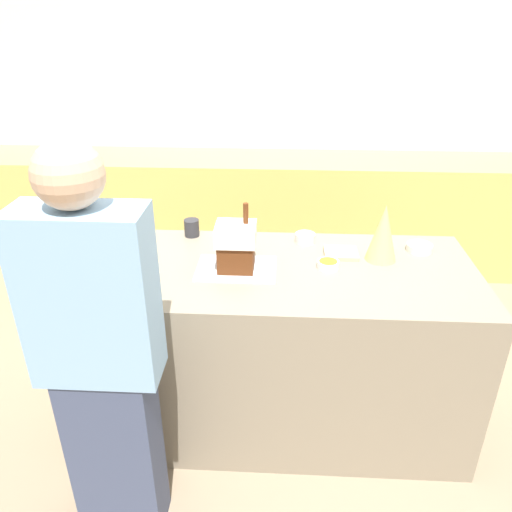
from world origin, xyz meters
name	(u,v)px	position (x,y,z in m)	size (l,w,h in m)	color
ground_plane	(272,411)	(0.00, 0.00, 0.00)	(12.00, 12.00, 0.00)	gray
wall_back	(282,101)	(0.00, 2.14, 1.30)	(8.00, 0.05, 2.60)	white
back_cabinet_block	(279,212)	(0.00, 1.81, 0.46)	(6.00, 0.60, 0.91)	#DBBC60
kitchen_island	(274,345)	(0.00, 0.00, 0.45)	(1.90, 0.82, 0.90)	gray
baking_tray	(236,269)	(-0.18, -0.03, 0.90)	(0.37, 0.26, 0.01)	silver
gingerbread_house	(236,245)	(-0.18, -0.02, 1.02)	(0.18, 0.17, 0.31)	#5B2D14
decorative_tree	(383,233)	(0.51, 0.12, 1.04)	(0.15, 0.15, 0.28)	#DBD675
candy_bowl_near_tray_right	(305,237)	(0.15, 0.29, 0.93)	(0.10, 0.10, 0.05)	silver
candy_bowl_beside_tree	(419,247)	(0.72, 0.22, 0.92)	(0.13, 0.13, 0.04)	silver
candy_bowl_center_rear	(103,259)	(-0.83, 0.01, 0.92)	(0.12, 0.12, 0.04)	silver
candy_bowl_far_right	(328,264)	(0.25, 0.01, 0.92)	(0.11, 0.11, 0.04)	white
cookbook	(341,253)	(0.32, 0.15, 0.91)	(0.16, 0.15, 0.02)	#CCB78C
mug	(192,228)	(-0.45, 0.34, 0.94)	(0.08, 0.08, 0.09)	#2D2D33
person	(101,360)	(-0.61, -0.67, 0.86)	(0.44, 0.55, 1.67)	#424C6B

